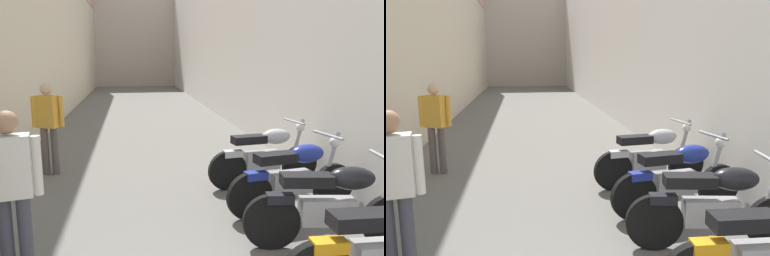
{
  "view_description": "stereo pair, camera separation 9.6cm",
  "coord_description": "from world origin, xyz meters",
  "views": [
    {
      "loc": [
        -0.41,
        -0.44,
        2.01
      ],
      "look_at": [
        0.52,
        5.34,
        0.9
      ],
      "focal_mm": 35.8,
      "sensor_mm": 36.0,
      "label": 1
    },
    {
      "loc": [
        -0.32,
        -0.45,
        2.01
      ],
      "look_at": [
        0.52,
        5.34,
        0.9
      ],
      "focal_mm": 35.8,
      "sensor_mm": 36.0,
      "label": 2
    }
  ],
  "objects": [
    {
      "name": "building_right",
      "position": [
        2.78,
        12.68,
        3.07
      ],
      "size": [
        0.45,
        25.36,
        6.15
      ],
      "color": "silver",
      "rests_on": "ground"
    },
    {
      "name": "motorcycle_fourth",
      "position": [
        1.64,
        3.99,
        0.5
      ],
      "size": [
        1.84,
        0.58,
        1.04
      ],
      "color": "black",
      "rests_on": "ground"
    },
    {
      "name": "pedestrian_further_down",
      "position": [
        -1.79,
        6.22,
        0.92
      ],
      "size": [
        0.52,
        0.32,
        1.57
      ],
      "color": "#564C47",
      "rests_on": "ground"
    },
    {
      "name": "motorcycle_fifth",
      "position": [
        1.64,
        5.06,
        0.5
      ],
      "size": [
        1.84,
        0.58,
        1.04
      ],
      "color": "black",
      "rests_on": "ground"
    },
    {
      "name": "pedestrian_mid_alley",
      "position": [
        -1.44,
        2.89,
        0.92
      ],
      "size": [
        0.52,
        0.26,
        1.57
      ],
      "color": "#383842",
      "rests_on": "ground"
    },
    {
      "name": "ground_plane",
      "position": [
        0.0,
        10.68,
        0.0
      ],
      "size": [
        41.36,
        41.36,
        0.0
      ],
      "primitive_type": "plane",
      "color": "#66635E"
    },
    {
      "name": "motorcycle_third",
      "position": [
        1.64,
        3.03,
        0.5
      ],
      "size": [
        1.84,
        0.58,
        1.04
      ],
      "color": "black",
      "rests_on": "ground"
    },
    {
      "name": "building_far_end",
      "position": [
        0.0,
        26.36,
        3.21
      ],
      "size": [
        8.15,
        2.0,
        6.41
      ],
      "primitive_type": "cube",
      "color": "beige",
      "rests_on": "ground"
    }
  ]
}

